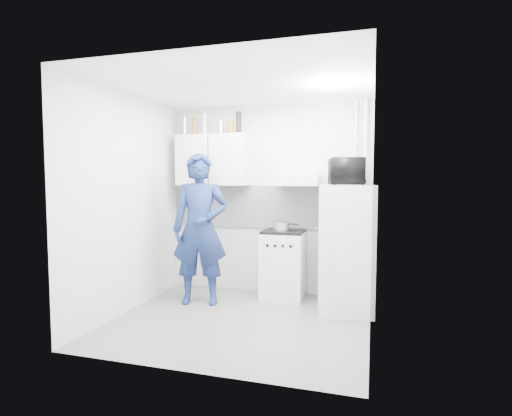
# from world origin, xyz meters

# --- Properties ---
(floor) EXTENTS (2.80, 2.80, 0.00)m
(floor) POSITION_xyz_m (0.00, 0.00, 0.00)
(floor) COLOR slate
(floor) RESTS_ON ground
(ceiling) EXTENTS (2.80, 2.80, 0.00)m
(ceiling) POSITION_xyz_m (0.00, 0.00, 2.60)
(ceiling) COLOR white
(ceiling) RESTS_ON wall_back
(wall_back) EXTENTS (2.80, 0.00, 2.80)m
(wall_back) POSITION_xyz_m (0.00, 1.25, 1.30)
(wall_back) COLOR silver
(wall_back) RESTS_ON floor
(wall_left) EXTENTS (0.00, 2.60, 2.60)m
(wall_left) POSITION_xyz_m (-1.40, 0.00, 1.30)
(wall_left) COLOR silver
(wall_left) RESTS_ON floor
(wall_right) EXTENTS (0.00, 2.60, 2.60)m
(wall_right) POSITION_xyz_m (1.40, 0.00, 1.30)
(wall_right) COLOR silver
(wall_right) RESTS_ON floor
(person) EXTENTS (0.79, 0.61, 1.91)m
(person) POSITION_xyz_m (-0.69, 0.48, 0.96)
(person) COLOR navy
(person) RESTS_ON floor
(stove) EXTENTS (0.55, 0.55, 0.88)m
(stove) POSITION_xyz_m (0.28, 1.00, 0.44)
(stove) COLOR silver
(stove) RESTS_ON floor
(fridge) EXTENTS (0.71, 0.71, 1.52)m
(fridge) POSITION_xyz_m (1.10, 0.67, 0.76)
(fridge) COLOR white
(fridge) RESTS_ON floor
(stove_top) EXTENTS (0.53, 0.53, 0.03)m
(stove_top) POSITION_xyz_m (0.28, 1.00, 0.89)
(stove_top) COLOR black
(stove_top) RESTS_ON stove
(saucepan) EXTENTS (0.20, 0.20, 0.11)m
(saucepan) POSITION_xyz_m (0.26, 0.94, 0.97)
(saucepan) COLOR silver
(saucepan) RESTS_ON stove_top
(microwave) EXTENTS (0.63, 0.48, 0.31)m
(microwave) POSITION_xyz_m (1.10, 0.67, 1.67)
(microwave) COLOR black
(microwave) RESTS_ON fridge
(bottle_a) EXTENTS (0.06, 0.06, 0.27)m
(bottle_a) POSITION_xyz_m (-1.18, 1.07, 2.33)
(bottle_a) COLOR silver
(bottle_a) RESTS_ON upper_cabinet
(bottle_b) EXTENTS (0.07, 0.07, 0.25)m
(bottle_b) POSITION_xyz_m (-1.03, 1.07, 2.33)
(bottle_b) COLOR brown
(bottle_b) RESTS_ON upper_cabinet
(bottle_c) EXTENTS (0.07, 0.07, 0.30)m
(bottle_c) POSITION_xyz_m (-0.88, 1.07, 2.35)
(bottle_c) COLOR #B2B7BC
(bottle_c) RESTS_ON upper_cabinet
(canister_a) EXTENTS (0.08, 0.08, 0.20)m
(canister_a) POSITION_xyz_m (-0.64, 1.07, 2.30)
(canister_a) COLOR silver
(canister_a) RESTS_ON upper_cabinet
(canister_b) EXTENTS (0.09, 0.09, 0.17)m
(canister_b) POSITION_xyz_m (-0.48, 1.07, 2.28)
(canister_b) COLOR brown
(canister_b) RESTS_ON upper_cabinet
(bottle_e) EXTENTS (0.07, 0.07, 0.30)m
(bottle_e) POSITION_xyz_m (-0.37, 1.07, 2.35)
(bottle_e) COLOR black
(bottle_e) RESTS_ON upper_cabinet
(upper_cabinet) EXTENTS (1.00, 0.35, 0.70)m
(upper_cabinet) POSITION_xyz_m (-0.75, 1.07, 1.85)
(upper_cabinet) COLOR white
(upper_cabinet) RESTS_ON wall_back
(range_hood) EXTENTS (0.60, 0.50, 0.14)m
(range_hood) POSITION_xyz_m (0.45, 1.00, 1.57)
(range_hood) COLOR silver
(range_hood) RESTS_ON wall_back
(backsplash) EXTENTS (2.74, 0.03, 0.60)m
(backsplash) POSITION_xyz_m (0.00, 1.24, 1.20)
(backsplash) COLOR white
(backsplash) RESTS_ON wall_back
(pipe_a) EXTENTS (0.05, 0.05, 2.60)m
(pipe_a) POSITION_xyz_m (1.30, 1.17, 1.30)
(pipe_a) COLOR silver
(pipe_a) RESTS_ON floor
(pipe_b) EXTENTS (0.04, 0.04, 2.60)m
(pipe_b) POSITION_xyz_m (1.18, 1.17, 1.30)
(pipe_b) COLOR silver
(pipe_b) RESTS_ON floor
(ceiling_spot_fixture) EXTENTS (0.10, 0.10, 0.02)m
(ceiling_spot_fixture) POSITION_xyz_m (1.00, 0.20, 2.57)
(ceiling_spot_fixture) COLOR white
(ceiling_spot_fixture) RESTS_ON ceiling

